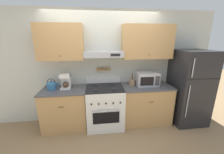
# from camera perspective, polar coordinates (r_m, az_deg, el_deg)

# --- Properties ---
(ground_plane) EXTENTS (16.00, 16.00, 0.00)m
(ground_plane) POSITION_cam_1_polar(r_m,az_deg,el_deg) (3.17, -2.42, -21.98)
(ground_plane) COLOR #937551
(wall_back) EXTENTS (5.20, 0.46, 2.55)m
(wall_back) POSITION_cam_1_polar(r_m,az_deg,el_deg) (3.15, -2.96, 7.08)
(wall_back) COLOR silver
(wall_back) RESTS_ON ground_plane
(counter_left) EXTENTS (0.94, 0.65, 0.90)m
(counter_left) POSITION_cam_1_polar(r_m,az_deg,el_deg) (3.27, -18.77, -12.21)
(counter_left) COLOR tan
(counter_left) RESTS_ON ground_plane
(counter_right) EXTENTS (1.12, 0.65, 0.90)m
(counter_right) POSITION_cam_1_polar(r_m,az_deg,el_deg) (3.39, 13.66, -10.67)
(counter_right) COLOR tan
(counter_right) RESTS_ON ground_plane
(stove_range) EXTENTS (0.80, 0.72, 1.05)m
(stove_range) POSITION_cam_1_polar(r_m,az_deg,el_deg) (3.16, -2.98, -12.03)
(stove_range) COLOR white
(stove_range) RESTS_ON ground_plane
(refrigerator) EXTENTS (0.74, 0.78, 1.69)m
(refrigerator) POSITION_cam_1_polar(r_m,az_deg,el_deg) (3.65, 29.35, -3.66)
(refrigerator) COLOR #232326
(refrigerator) RESTS_ON ground_plane
(tea_kettle) EXTENTS (0.24, 0.19, 0.23)m
(tea_kettle) POSITION_cam_1_polar(r_m,az_deg,el_deg) (3.16, -23.82, -3.08)
(tea_kettle) COLOR teal
(tea_kettle) RESTS_ON counter_left
(coffee_maker) EXTENTS (0.20, 0.21, 0.31)m
(coffee_maker) POSITION_cam_1_polar(r_m,az_deg,el_deg) (3.09, -18.65, -1.65)
(coffee_maker) COLOR white
(coffee_maker) RESTS_ON counter_left
(microwave) EXTENTS (0.49, 0.40, 0.29)m
(microwave) POSITION_cam_1_polar(r_m,az_deg,el_deg) (3.24, 14.12, -0.66)
(microwave) COLOR #ADAFB5
(microwave) RESTS_ON counter_right
(utensil_crock) EXTENTS (0.13, 0.13, 0.30)m
(utensil_crock) POSITION_cam_1_polar(r_m,az_deg,el_deg) (3.14, 8.38, -2.20)
(utensil_crock) COLOR #8E7051
(utensil_crock) RESTS_ON counter_right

